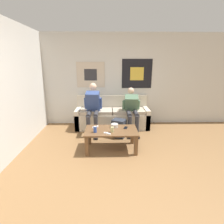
# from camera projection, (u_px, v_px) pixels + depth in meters

# --- Properties ---
(ground_plane) EXTENTS (18.00, 18.00, 0.00)m
(ground_plane) POSITION_uv_depth(u_px,v_px,m) (125.00, 183.00, 2.66)
(ground_plane) COLOR brown
(wall_back) EXTENTS (10.00, 0.07, 2.55)m
(wall_back) POSITION_uv_depth(u_px,v_px,m) (117.00, 80.00, 4.97)
(wall_back) COLOR silver
(wall_back) RESTS_ON ground_plane
(couch) EXTENTS (2.00, 0.68, 0.86)m
(couch) POSITION_uv_depth(u_px,v_px,m) (112.00, 116.00, 4.91)
(couch) COLOR beige
(couch) RESTS_ON ground_plane
(coffee_table) EXTENTS (1.07, 0.63, 0.43)m
(coffee_table) POSITION_uv_depth(u_px,v_px,m) (111.00, 133.00, 3.61)
(coffee_table) COLOR brown
(coffee_table) RESTS_ON ground_plane
(person_seated_adult) EXTENTS (0.47, 0.89, 1.25)m
(person_seated_adult) POSITION_uv_depth(u_px,v_px,m) (93.00, 106.00, 4.47)
(person_seated_adult) COLOR #2D2D33
(person_seated_adult) RESTS_ON ground_plane
(person_seated_teen) EXTENTS (0.47, 0.91, 1.12)m
(person_seated_teen) POSITION_uv_depth(u_px,v_px,m) (132.00, 108.00, 4.52)
(person_seated_teen) COLOR #2D2D33
(person_seated_teen) RESTS_ON ground_plane
(backpack) EXTENTS (0.39, 0.37, 0.44)m
(backpack) POSITION_uv_depth(u_px,v_px,m) (119.00, 129.00, 4.26)
(backpack) COLOR #282D38
(backpack) RESTS_ON ground_plane
(ceramic_bowl) EXTENTS (0.16, 0.16, 0.08)m
(ceramic_bowl) POSITION_uv_depth(u_px,v_px,m) (115.00, 125.00, 3.73)
(ceramic_bowl) COLOR #B7B2A8
(ceramic_bowl) RESTS_ON coffee_table
(pillar_candle) EXTENTS (0.06, 0.06, 0.12)m
(pillar_candle) POSITION_uv_depth(u_px,v_px,m) (112.00, 130.00, 3.46)
(pillar_candle) COLOR tan
(pillar_candle) RESTS_ON coffee_table
(drink_can_blue) EXTENTS (0.07, 0.07, 0.12)m
(drink_can_blue) POSITION_uv_depth(u_px,v_px,m) (95.00, 129.00, 3.45)
(drink_can_blue) COLOR #28479E
(drink_can_blue) RESTS_ON coffee_table
(game_controller_near_left) EXTENTS (0.13, 0.12, 0.03)m
(game_controller_near_left) POSITION_uv_depth(u_px,v_px,m) (95.00, 127.00, 3.72)
(game_controller_near_left) COLOR white
(game_controller_near_left) RESTS_ON coffee_table
(game_controller_near_right) EXTENTS (0.14, 0.11, 0.03)m
(game_controller_near_right) POSITION_uv_depth(u_px,v_px,m) (107.00, 133.00, 3.38)
(game_controller_near_right) COLOR white
(game_controller_near_right) RESTS_ON coffee_table
(cell_phone) EXTENTS (0.11, 0.15, 0.01)m
(cell_phone) POSITION_uv_depth(u_px,v_px,m) (126.00, 128.00, 3.69)
(cell_phone) COLOR black
(cell_phone) RESTS_ON coffee_table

